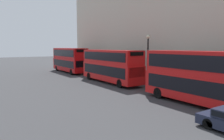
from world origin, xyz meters
TOP-DOWN VIEW (x-y plane):
  - bus_leading at (1.60, 5.22)m, footprint 2.59×10.91m
  - bus_second_in_queue at (1.60, 18.82)m, footprint 2.59×10.70m
  - bus_third_in_queue at (1.60, 32.63)m, footprint 2.59×10.50m
  - street_lamp at (3.66, 14.04)m, footprint 0.44×0.44m

SIDE VIEW (x-z plane):
  - bus_second_in_queue at x=1.60m, z-range 0.22..4.44m
  - bus_leading at x=1.60m, z-range 0.22..4.53m
  - bus_third_in_queue at x=1.60m, z-range 0.22..4.61m
  - street_lamp at x=3.66m, z-range 0.74..6.73m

